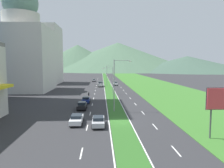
# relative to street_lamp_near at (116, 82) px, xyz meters

# --- Properties ---
(ground_plane) EXTENTS (600.00, 600.00, 0.00)m
(ground_plane) POSITION_rel_street_lamp_near_xyz_m (0.06, -7.54, -5.93)
(ground_plane) COLOR #2D2D30
(grass_median) EXTENTS (3.20, 240.00, 0.06)m
(grass_median) POSITION_rel_street_lamp_near_xyz_m (0.06, 52.46, -5.90)
(grass_median) COLOR #2D6023
(grass_median) RESTS_ON ground_plane
(grass_verge_right) EXTENTS (24.00, 240.00, 0.06)m
(grass_verge_right) POSITION_rel_street_lamp_near_xyz_m (20.66, 52.46, -5.90)
(grass_verge_right) COLOR #387028
(grass_verge_right) RESTS_ON ground_plane
(lane_dash_left_1) EXTENTS (0.16, 2.80, 0.01)m
(lane_dash_left_1) POSITION_rel_street_lamp_near_xyz_m (-5.04, -18.84, -5.92)
(lane_dash_left_1) COLOR silver
(lane_dash_left_1) RESTS_ON ground_plane
(lane_dash_left_2) EXTENTS (0.16, 2.80, 0.01)m
(lane_dash_left_2) POSITION_rel_street_lamp_near_xyz_m (-5.04, -10.13, -5.92)
(lane_dash_left_2) COLOR silver
(lane_dash_left_2) RESTS_ON ground_plane
(lane_dash_left_3) EXTENTS (0.16, 2.80, 0.01)m
(lane_dash_left_3) POSITION_rel_street_lamp_near_xyz_m (-5.04, -1.42, -5.92)
(lane_dash_left_3) COLOR silver
(lane_dash_left_3) RESTS_ON ground_plane
(lane_dash_left_4) EXTENTS (0.16, 2.80, 0.01)m
(lane_dash_left_4) POSITION_rel_street_lamp_near_xyz_m (-5.04, 7.29, -5.92)
(lane_dash_left_4) COLOR silver
(lane_dash_left_4) RESTS_ON ground_plane
(lane_dash_left_5) EXTENTS (0.16, 2.80, 0.01)m
(lane_dash_left_5) POSITION_rel_street_lamp_near_xyz_m (-5.04, 16.00, -5.92)
(lane_dash_left_5) COLOR silver
(lane_dash_left_5) RESTS_ON ground_plane
(lane_dash_left_6) EXTENTS (0.16, 2.80, 0.01)m
(lane_dash_left_6) POSITION_rel_street_lamp_near_xyz_m (-5.04, 24.71, -5.92)
(lane_dash_left_6) COLOR silver
(lane_dash_left_6) RESTS_ON ground_plane
(lane_dash_left_7) EXTENTS (0.16, 2.80, 0.01)m
(lane_dash_left_7) POSITION_rel_street_lamp_near_xyz_m (-5.04, 33.42, -5.92)
(lane_dash_left_7) COLOR silver
(lane_dash_left_7) RESTS_ON ground_plane
(lane_dash_left_8) EXTENTS (0.16, 2.80, 0.01)m
(lane_dash_left_8) POSITION_rel_street_lamp_near_xyz_m (-5.04, 42.12, -5.92)
(lane_dash_left_8) COLOR silver
(lane_dash_left_8) RESTS_ON ground_plane
(lane_dash_left_9) EXTENTS (0.16, 2.80, 0.01)m
(lane_dash_left_9) POSITION_rel_street_lamp_near_xyz_m (-5.04, 50.83, -5.92)
(lane_dash_left_9) COLOR silver
(lane_dash_left_9) RESTS_ON ground_plane
(lane_dash_left_10) EXTENTS (0.16, 2.80, 0.01)m
(lane_dash_left_10) POSITION_rel_street_lamp_near_xyz_m (-5.04, 59.54, -5.92)
(lane_dash_left_10) COLOR silver
(lane_dash_left_10) RESTS_ON ground_plane
(lane_dash_left_11) EXTENTS (0.16, 2.80, 0.01)m
(lane_dash_left_11) POSITION_rel_street_lamp_near_xyz_m (-5.04, 68.25, -5.92)
(lane_dash_left_11) COLOR silver
(lane_dash_left_11) RESTS_ON ground_plane
(lane_dash_left_12) EXTENTS (0.16, 2.80, 0.01)m
(lane_dash_left_12) POSITION_rel_street_lamp_near_xyz_m (-5.04, 76.96, -5.92)
(lane_dash_left_12) COLOR silver
(lane_dash_left_12) RESTS_ON ground_plane
(lane_dash_left_13) EXTENTS (0.16, 2.80, 0.01)m
(lane_dash_left_13) POSITION_rel_street_lamp_near_xyz_m (-5.04, 85.67, -5.92)
(lane_dash_left_13) COLOR silver
(lane_dash_left_13) RESTS_ON ground_plane
(lane_dash_left_14) EXTENTS (0.16, 2.80, 0.01)m
(lane_dash_left_14) POSITION_rel_street_lamp_near_xyz_m (-5.04, 94.38, -5.92)
(lane_dash_left_14) COLOR silver
(lane_dash_left_14) RESTS_ON ground_plane
(lane_dash_left_15) EXTENTS (0.16, 2.80, 0.01)m
(lane_dash_left_15) POSITION_rel_street_lamp_near_xyz_m (-5.04, 103.08, -5.92)
(lane_dash_left_15) COLOR silver
(lane_dash_left_15) RESTS_ON ground_plane
(lane_dash_right_1) EXTENTS (0.16, 2.80, 0.01)m
(lane_dash_right_1) POSITION_rel_street_lamp_near_xyz_m (5.16, -18.84, -5.92)
(lane_dash_right_1) COLOR silver
(lane_dash_right_1) RESTS_ON ground_plane
(lane_dash_right_2) EXTENTS (0.16, 2.80, 0.01)m
(lane_dash_right_2) POSITION_rel_street_lamp_near_xyz_m (5.16, -10.13, -5.92)
(lane_dash_right_2) COLOR silver
(lane_dash_right_2) RESTS_ON ground_plane
(lane_dash_right_3) EXTENTS (0.16, 2.80, 0.01)m
(lane_dash_right_3) POSITION_rel_street_lamp_near_xyz_m (5.16, -1.42, -5.92)
(lane_dash_right_3) COLOR silver
(lane_dash_right_3) RESTS_ON ground_plane
(lane_dash_right_4) EXTENTS (0.16, 2.80, 0.01)m
(lane_dash_right_4) POSITION_rel_street_lamp_near_xyz_m (5.16, 7.29, -5.92)
(lane_dash_right_4) COLOR silver
(lane_dash_right_4) RESTS_ON ground_plane
(lane_dash_right_5) EXTENTS (0.16, 2.80, 0.01)m
(lane_dash_right_5) POSITION_rel_street_lamp_near_xyz_m (5.16, 16.00, -5.92)
(lane_dash_right_5) COLOR silver
(lane_dash_right_5) RESTS_ON ground_plane
(lane_dash_right_6) EXTENTS (0.16, 2.80, 0.01)m
(lane_dash_right_6) POSITION_rel_street_lamp_near_xyz_m (5.16, 24.71, -5.92)
(lane_dash_right_6) COLOR silver
(lane_dash_right_6) RESTS_ON ground_plane
(lane_dash_right_7) EXTENTS (0.16, 2.80, 0.01)m
(lane_dash_right_7) POSITION_rel_street_lamp_near_xyz_m (5.16, 33.42, -5.92)
(lane_dash_right_7) COLOR silver
(lane_dash_right_7) RESTS_ON ground_plane
(lane_dash_right_8) EXTENTS (0.16, 2.80, 0.01)m
(lane_dash_right_8) POSITION_rel_street_lamp_near_xyz_m (5.16, 42.12, -5.92)
(lane_dash_right_8) COLOR silver
(lane_dash_right_8) RESTS_ON ground_plane
(lane_dash_right_9) EXTENTS (0.16, 2.80, 0.01)m
(lane_dash_right_9) POSITION_rel_street_lamp_near_xyz_m (5.16, 50.83, -5.92)
(lane_dash_right_9) COLOR silver
(lane_dash_right_9) RESTS_ON ground_plane
(lane_dash_right_10) EXTENTS (0.16, 2.80, 0.01)m
(lane_dash_right_10) POSITION_rel_street_lamp_near_xyz_m (5.16, 59.54, -5.92)
(lane_dash_right_10) COLOR silver
(lane_dash_right_10) RESTS_ON ground_plane
(lane_dash_right_11) EXTENTS (0.16, 2.80, 0.01)m
(lane_dash_right_11) POSITION_rel_street_lamp_near_xyz_m (5.16, 68.25, -5.92)
(lane_dash_right_11) COLOR silver
(lane_dash_right_11) RESTS_ON ground_plane
(lane_dash_right_12) EXTENTS (0.16, 2.80, 0.01)m
(lane_dash_right_12) POSITION_rel_street_lamp_near_xyz_m (5.16, 76.96, -5.92)
(lane_dash_right_12) COLOR silver
(lane_dash_right_12) RESTS_ON ground_plane
(lane_dash_right_13) EXTENTS (0.16, 2.80, 0.01)m
(lane_dash_right_13) POSITION_rel_street_lamp_near_xyz_m (5.16, 85.67, -5.92)
(lane_dash_right_13) COLOR silver
(lane_dash_right_13) RESTS_ON ground_plane
(lane_dash_right_14) EXTENTS (0.16, 2.80, 0.01)m
(lane_dash_right_14) POSITION_rel_street_lamp_near_xyz_m (5.16, 94.38, -5.92)
(lane_dash_right_14) COLOR silver
(lane_dash_right_14) RESTS_ON ground_plane
(lane_dash_right_15) EXTENTS (0.16, 2.80, 0.01)m
(lane_dash_right_15) POSITION_rel_street_lamp_near_xyz_m (5.16, 103.08, -5.92)
(lane_dash_right_15) COLOR silver
(lane_dash_right_15) RESTS_ON ground_plane
(edge_line_median_left) EXTENTS (0.16, 240.00, 0.01)m
(edge_line_median_left) POSITION_rel_street_lamp_near_xyz_m (-1.69, 52.46, -5.92)
(edge_line_median_left) COLOR silver
(edge_line_median_left) RESTS_ON ground_plane
(edge_line_median_right) EXTENTS (0.16, 240.00, 0.01)m
(edge_line_median_right) POSITION_rel_street_lamp_near_xyz_m (1.81, 52.46, -5.92)
(edge_line_median_right) COLOR silver
(edge_line_median_right) RESTS_ON ground_plane
(domed_building) EXTENTS (18.95, 18.95, 36.49)m
(domed_building) POSITION_rel_street_lamp_near_xyz_m (-30.57, 34.01, 9.28)
(domed_building) COLOR silver
(domed_building) RESTS_ON ground_plane
(midrise_colored) EXTENTS (17.65, 17.65, 28.15)m
(midrise_colored) POSITION_rel_street_lamp_near_xyz_m (-32.34, 63.31, 8.15)
(midrise_colored) COLOR silver
(midrise_colored) RESTS_ON ground_plane
(hill_far_left) EXTENTS (154.84, 154.84, 40.20)m
(hill_far_left) POSITION_rel_street_lamp_near_xyz_m (-39.70, 282.03, 14.17)
(hill_far_left) COLOR #47664C
(hill_far_left) RESTS_ON ground_plane
(hill_far_center) EXTENTS (238.75, 238.75, 44.75)m
(hill_far_center) POSITION_rel_street_lamp_near_xyz_m (24.23, 291.11, 16.44)
(hill_far_center) COLOR #47664C
(hill_far_center) RESTS_ON ground_plane
(hill_far_right) EXTENTS (160.18, 160.18, 20.47)m
(hill_far_right) POSITION_rel_street_lamp_near_xyz_m (110.67, 223.24, 4.30)
(hill_far_right) COLOR #3D5647
(hill_far_right) RESTS_ON ground_plane
(street_lamp_near) EXTENTS (3.54, 0.33, 10.30)m
(street_lamp_near) POSITION_rel_street_lamp_near_xyz_m (0.00, 0.00, 0.00)
(street_lamp_near) COLOR #99999E
(street_lamp_near) RESTS_ON ground_plane
(street_lamp_mid) EXTENTS (3.52, 0.28, 8.46)m
(street_lamp_mid) POSITION_rel_street_lamp_near_xyz_m (0.34, 24.27, -0.95)
(street_lamp_mid) COLOR #99999E
(street_lamp_mid) RESTS_ON ground_plane
(street_lamp_far) EXTENTS (3.40, 0.46, 8.95)m
(street_lamp_far) POSITION_rel_street_lamp_near_xyz_m (-0.06, 48.57, -0.71)
(street_lamp_far) COLOR #99999E
(street_lamp_far) RESTS_ON ground_plane
(billboard_roadside) EXTENTS (4.36, 0.28, 6.52)m
(billboard_roadside) POSITION_rel_street_lamp_near_xyz_m (12.22, -15.51, -1.14)
(billboard_roadside) COLOR #4C4C51
(billboard_roadside) RESTS_ON ground_plane
(car_0) EXTENTS (1.98, 4.76, 1.49)m
(car_0) POSITION_rel_street_lamp_near_xyz_m (-6.82, -8.03, -5.16)
(car_0) COLOR silver
(car_0) RESTS_ON ground_plane
(car_1) EXTENTS (1.92, 4.23, 1.55)m
(car_1) POSITION_rel_street_lamp_near_xyz_m (3.49, 51.04, -5.14)
(car_1) COLOR silver
(car_1) RESTS_ON ground_plane
(car_2) EXTENTS (1.96, 4.71, 1.47)m
(car_2) POSITION_rel_street_lamp_near_xyz_m (-3.38, -9.31, -5.17)
(car_2) COLOR #B2B2B7
(car_2) RESTS_ON ground_plane
(car_3) EXTENTS (1.94, 4.74, 1.57)m
(car_3) POSITION_rel_street_lamp_near_xyz_m (-6.97, 2.60, -5.14)
(car_3) COLOR black
(car_3) RESTS_ON ground_plane
(car_4) EXTENTS (1.92, 4.30, 1.56)m
(car_4) POSITION_rel_street_lamp_near_xyz_m (-6.66, 9.43, -5.14)
(car_4) COLOR navy
(car_4) RESTS_ON ground_plane
(car_5) EXTENTS (1.88, 4.79, 1.53)m
(car_5) POSITION_rel_street_lamp_near_xyz_m (-3.45, 52.58, -5.15)
(car_5) COLOR slate
(car_5) RESTS_ON ground_plane
(car_6) EXTENTS (1.90, 4.51, 1.49)m
(car_6) POSITION_rel_street_lamp_near_xyz_m (-6.89, 71.62, -5.16)
(car_6) COLOR #B2B2B7
(car_6) RESTS_ON ground_plane
(pickup_truck_0) EXTENTS (2.18, 5.40, 2.00)m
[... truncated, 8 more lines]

